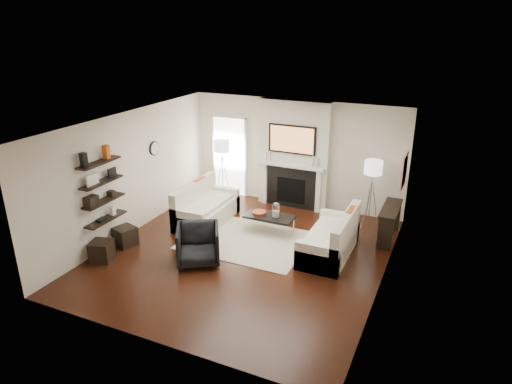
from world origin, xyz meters
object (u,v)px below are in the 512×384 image
at_px(loveseat_left_base, 207,213).
at_px(loveseat_right_base, 329,245).
at_px(lamp_right_shade, 373,167).
at_px(armchair, 198,243).
at_px(lamp_left_shade, 222,146).
at_px(coffee_table, 269,216).
at_px(ottoman_near, 125,236).

relative_size(loveseat_left_base, loveseat_right_base, 1.00).
bearing_deg(lamp_right_shade, loveseat_left_base, -160.20).
xyz_separation_m(armchair, lamp_left_shade, (-1.17, 3.20, 1.03)).
bearing_deg(lamp_right_shade, loveseat_right_base, -106.45).
bearing_deg(lamp_right_shade, coffee_table, -148.36).
xyz_separation_m(loveseat_left_base, coffee_table, (1.57, 0.06, 0.19)).
bearing_deg(lamp_left_shade, loveseat_left_base, -76.21).
height_order(lamp_right_shade, ottoman_near, lamp_right_shade).
bearing_deg(lamp_left_shade, lamp_right_shade, -2.99).
bearing_deg(lamp_right_shade, ottoman_near, -146.30).
height_order(coffee_table, ottoman_near, coffee_table).
xyz_separation_m(lamp_left_shade, ottoman_near, (-0.62, -3.22, -1.25)).
bearing_deg(loveseat_right_base, lamp_right_shade, 73.55).
distance_m(loveseat_left_base, coffee_table, 1.59).
xyz_separation_m(loveseat_left_base, lamp_left_shade, (-0.36, 1.48, 1.24)).
relative_size(coffee_table, lamp_right_shade, 2.75).
bearing_deg(coffee_table, lamp_right_shade, 31.64).
height_order(coffee_table, lamp_right_shade, lamp_right_shade).
relative_size(armchair, ottoman_near, 2.08).
bearing_deg(armchair, loveseat_left_base, 84.79).
bearing_deg(loveseat_left_base, lamp_right_shade, 19.80).
distance_m(coffee_table, lamp_right_shade, 2.54).
height_order(loveseat_left_base, ottoman_near, loveseat_left_base).
relative_size(loveseat_right_base, lamp_left_shade, 4.50).
bearing_deg(ottoman_near, armchair, 0.55).
height_order(loveseat_left_base, armchair, armchair).
bearing_deg(coffee_table, armchair, -113.07).
height_order(lamp_left_shade, lamp_right_shade, same).
distance_m(loveseat_right_base, lamp_left_shade, 4.07).
bearing_deg(ottoman_near, lamp_right_shade, 33.70).
bearing_deg(armchair, lamp_left_shade, 79.72).
distance_m(coffee_table, lamp_left_shade, 2.62).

